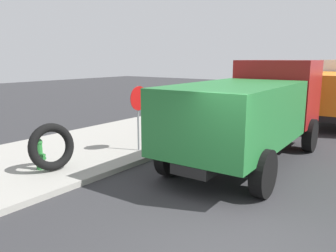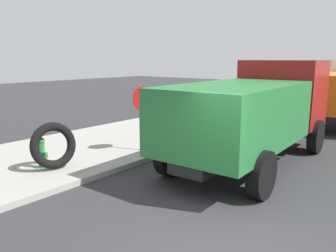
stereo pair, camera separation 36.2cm
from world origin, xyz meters
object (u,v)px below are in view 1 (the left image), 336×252
at_px(stop_sign, 139,106).
at_px(fire_hydrant, 39,153).
at_px(dump_truck_green, 252,108).
at_px(loose_tire, 52,147).

bearing_deg(stop_sign, fire_hydrant, 164.10).
bearing_deg(dump_truck_green, stop_sign, 116.39).
distance_m(fire_hydrant, dump_truck_green, 6.14).
bearing_deg(fire_hydrant, dump_truck_green, -41.13).
distance_m(fire_hydrant, loose_tire, 0.41).
bearing_deg(stop_sign, loose_tire, 169.37).
distance_m(fire_hydrant, stop_sign, 3.28).
xyz_separation_m(loose_tire, stop_sign, (2.84, -0.53, 0.79)).
bearing_deg(fire_hydrant, loose_tire, -62.25).
height_order(loose_tire, stop_sign, stop_sign).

